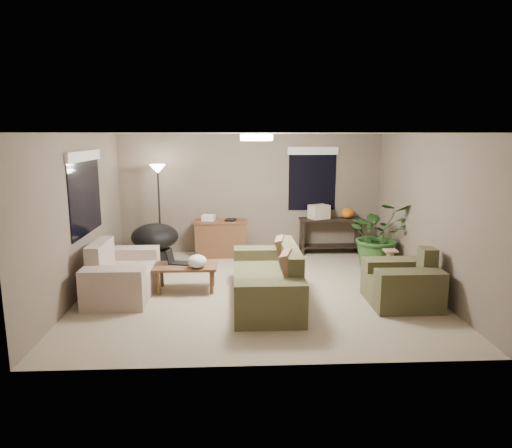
{
  "coord_description": "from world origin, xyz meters",
  "views": [
    {
      "loc": [
        -0.35,
        -7.08,
        2.48
      ],
      "look_at": [
        0.0,
        0.2,
        1.05
      ],
      "focal_mm": 32.0,
      "sensor_mm": 36.0,
      "label": 1
    }
  ],
  "objects_px": {
    "desk": "(221,238)",
    "papasan_chair": "(155,241)",
    "houseplant": "(378,242)",
    "floor_lamp": "(158,180)",
    "console_table": "(330,233)",
    "cat_scratching_post": "(390,266)",
    "armchair": "(403,284)",
    "main_sofa": "(269,282)",
    "loveseat": "(121,276)",
    "coffee_table": "(186,269)"
  },
  "relations": [
    {
      "from": "desk",
      "to": "papasan_chair",
      "type": "xyz_separation_m",
      "value": [
        -1.26,
        -0.55,
        0.09
      ]
    },
    {
      "from": "houseplant",
      "to": "floor_lamp",
      "type": "bearing_deg",
      "value": 168.89
    },
    {
      "from": "desk",
      "to": "houseplant",
      "type": "relative_size",
      "value": 0.86
    },
    {
      "from": "papasan_chair",
      "to": "floor_lamp",
      "type": "height_order",
      "value": "floor_lamp"
    },
    {
      "from": "papasan_chair",
      "to": "console_table",
      "type": "bearing_deg",
      "value": 10.79
    },
    {
      "from": "floor_lamp",
      "to": "cat_scratching_post",
      "type": "relative_size",
      "value": 3.82
    },
    {
      "from": "armchair",
      "to": "houseplant",
      "type": "relative_size",
      "value": 0.78
    },
    {
      "from": "desk",
      "to": "houseplant",
      "type": "height_order",
      "value": "houseplant"
    },
    {
      "from": "houseplant",
      "to": "cat_scratching_post",
      "type": "xyz_separation_m",
      "value": [
        0.03,
        -0.6,
        -0.29
      ]
    },
    {
      "from": "armchair",
      "to": "papasan_chair",
      "type": "xyz_separation_m",
      "value": [
        -4.03,
        2.31,
        0.17
      ]
    },
    {
      "from": "console_table",
      "to": "papasan_chair",
      "type": "distance_m",
      "value": 3.63
    },
    {
      "from": "armchair",
      "to": "floor_lamp",
      "type": "height_order",
      "value": "floor_lamp"
    },
    {
      "from": "main_sofa",
      "to": "desk",
      "type": "distance_m",
      "value": 2.76
    },
    {
      "from": "papasan_chair",
      "to": "cat_scratching_post",
      "type": "xyz_separation_m",
      "value": [
        4.27,
        -1.05,
        -0.25
      ]
    },
    {
      "from": "floor_lamp",
      "to": "main_sofa",
      "type": "bearing_deg",
      "value": -51.08
    },
    {
      "from": "console_table",
      "to": "desk",
      "type": "bearing_deg",
      "value": -176.7
    },
    {
      "from": "main_sofa",
      "to": "loveseat",
      "type": "relative_size",
      "value": 1.37
    },
    {
      "from": "desk",
      "to": "floor_lamp",
      "type": "distance_m",
      "value": 1.73
    },
    {
      "from": "coffee_table",
      "to": "papasan_chair",
      "type": "height_order",
      "value": "papasan_chair"
    },
    {
      "from": "houseplant",
      "to": "armchair",
      "type": "bearing_deg",
      "value": -96.55
    },
    {
      "from": "loveseat",
      "to": "console_table",
      "type": "height_order",
      "value": "loveseat"
    },
    {
      "from": "coffee_table",
      "to": "console_table",
      "type": "bearing_deg",
      "value": 38.57
    },
    {
      "from": "console_table",
      "to": "cat_scratching_post",
      "type": "distance_m",
      "value": 1.88
    },
    {
      "from": "coffee_table",
      "to": "desk",
      "type": "xyz_separation_m",
      "value": [
        0.51,
        2.11,
        0.02
      ]
    },
    {
      "from": "coffee_table",
      "to": "floor_lamp",
      "type": "relative_size",
      "value": 0.52
    },
    {
      "from": "papasan_chair",
      "to": "floor_lamp",
      "type": "relative_size",
      "value": 0.59
    },
    {
      "from": "loveseat",
      "to": "armchair",
      "type": "height_order",
      "value": "same"
    },
    {
      "from": "console_table",
      "to": "cat_scratching_post",
      "type": "relative_size",
      "value": 2.6
    },
    {
      "from": "papasan_chair",
      "to": "main_sofa",
      "type": "bearing_deg",
      "value": -45.76
    },
    {
      "from": "coffee_table",
      "to": "houseplant",
      "type": "xyz_separation_m",
      "value": [
        3.49,
        1.12,
        0.14
      ]
    },
    {
      "from": "main_sofa",
      "to": "armchair",
      "type": "xyz_separation_m",
      "value": [
        1.98,
        -0.21,
        0.0
      ]
    },
    {
      "from": "main_sofa",
      "to": "loveseat",
      "type": "height_order",
      "value": "same"
    },
    {
      "from": "cat_scratching_post",
      "to": "armchair",
      "type": "bearing_deg",
      "value": -100.72
    },
    {
      "from": "main_sofa",
      "to": "console_table",
      "type": "bearing_deg",
      "value": 61.41
    },
    {
      "from": "papasan_chair",
      "to": "cat_scratching_post",
      "type": "distance_m",
      "value": 4.4
    },
    {
      "from": "floor_lamp",
      "to": "desk",
      "type": "bearing_deg",
      "value": 7.81
    },
    {
      "from": "floor_lamp",
      "to": "papasan_chair",
      "type": "bearing_deg",
      "value": -96.64
    },
    {
      "from": "armchair",
      "to": "desk",
      "type": "relative_size",
      "value": 0.91
    },
    {
      "from": "desk",
      "to": "papasan_chair",
      "type": "distance_m",
      "value": 1.37
    },
    {
      "from": "floor_lamp",
      "to": "cat_scratching_post",
      "type": "height_order",
      "value": "floor_lamp"
    },
    {
      "from": "floor_lamp",
      "to": "houseplant",
      "type": "xyz_separation_m",
      "value": [
        4.2,
        -0.82,
        -1.1
      ]
    },
    {
      "from": "armchair",
      "to": "cat_scratching_post",
      "type": "height_order",
      "value": "armchair"
    },
    {
      "from": "armchair",
      "to": "floor_lamp",
      "type": "bearing_deg",
      "value": 145.95
    },
    {
      "from": "desk",
      "to": "console_table",
      "type": "xyz_separation_m",
      "value": [
        2.3,
        0.13,
        0.06
      ]
    },
    {
      "from": "main_sofa",
      "to": "floor_lamp",
      "type": "xyz_separation_m",
      "value": [
        -2.0,
        2.48,
        1.3
      ]
    },
    {
      "from": "armchair",
      "to": "console_table",
      "type": "height_order",
      "value": "armchair"
    },
    {
      "from": "coffee_table",
      "to": "console_table",
      "type": "distance_m",
      "value": 3.6
    },
    {
      "from": "coffee_table",
      "to": "papasan_chair",
      "type": "relative_size",
      "value": 0.88
    },
    {
      "from": "loveseat",
      "to": "papasan_chair",
      "type": "bearing_deg",
      "value": 81.59
    },
    {
      "from": "houseplant",
      "to": "coffee_table",
      "type": "bearing_deg",
      "value": -162.24
    }
  ]
}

